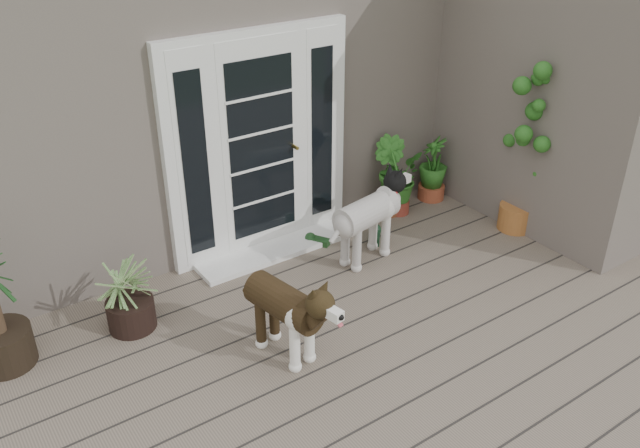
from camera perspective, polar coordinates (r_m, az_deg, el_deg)
deck at (r=5.42m, az=9.23°, el=-11.38°), size 6.20×4.60×0.12m
house_main at (r=7.97m, az=-11.71°, el=13.96°), size 7.40×4.00×3.10m
house_wing at (r=7.39m, az=21.10°, el=11.48°), size 1.60×2.40×3.10m
door_unit at (r=6.25m, az=-5.24°, el=6.84°), size 1.90×0.14×2.15m
door_step at (r=6.56m, az=-3.96°, el=-2.23°), size 1.60×0.40×0.05m
brindle_dog at (r=5.09m, az=-3.08°, el=-7.98°), size 0.52×0.91×0.72m
white_dog at (r=6.27m, az=4.03°, el=-0.11°), size 0.95×0.54×0.75m
spider_plant at (r=5.59m, az=-16.27°, el=-5.65°), size 0.80×0.80×0.70m
herb_a at (r=7.21m, az=6.86°, el=3.13°), size 0.65×0.65×0.60m
herb_b at (r=7.18m, az=6.04°, el=3.27°), size 0.52×0.52×0.65m
herb_c at (r=7.58m, az=9.69°, el=4.25°), size 0.52×0.52×0.60m
sapling at (r=6.87m, az=17.47°, el=6.60°), size 0.72×0.72×1.91m
clog_left at (r=6.67m, az=-0.19°, el=-1.39°), size 0.25×0.31×0.08m
clog_right at (r=6.77m, az=4.72°, el=-0.97°), size 0.34×0.35×0.10m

